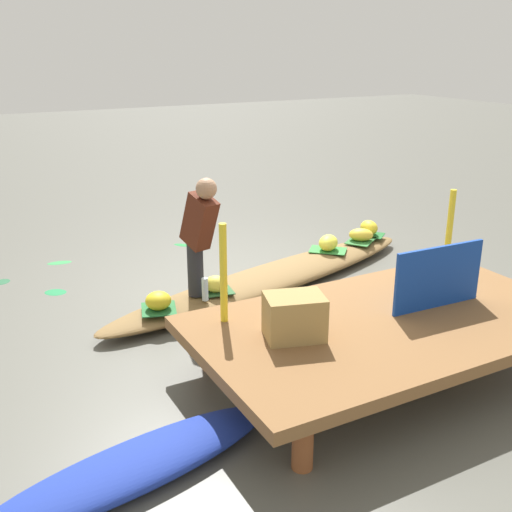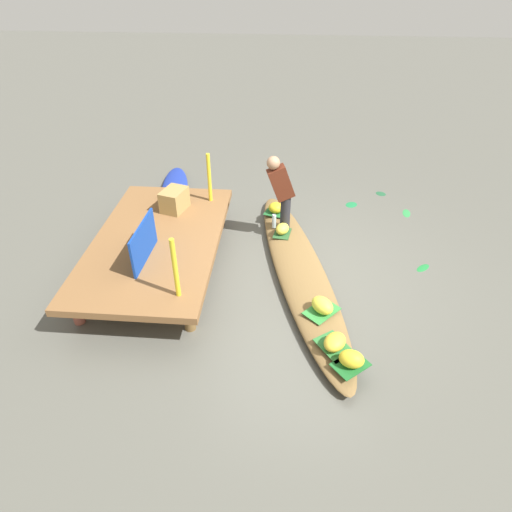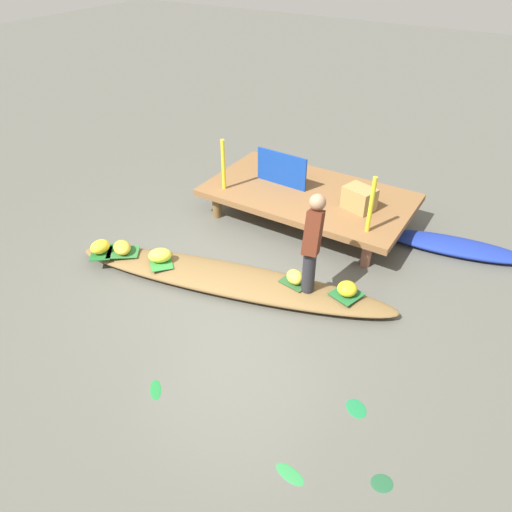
# 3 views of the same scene
# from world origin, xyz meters

# --- Properties ---
(canal_water) EXTENTS (40.00, 40.00, 0.00)m
(canal_water) POSITION_xyz_m (0.00, 0.00, 0.00)
(canal_water) COLOR #58584F
(canal_water) RESTS_ON ground
(dock_platform) EXTENTS (3.20, 1.80, 0.48)m
(dock_platform) POSITION_xyz_m (0.10, 2.10, 0.42)
(dock_platform) COLOR brown
(dock_platform) RESTS_ON ground
(vendor_boat) EXTENTS (4.45, 1.73, 0.19)m
(vendor_boat) POSITION_xyz_m (0.00, 0.00, 0.10)
(vendor_boat) COLOR brown
(vendor_boat) RESTS_ON ground
(moored_boat) EXTENTS (2.09, 0.85, 0.16)m
(moored_boat) POSITION_xyz_m (2.36, 2.40, 0.08)
(moored_boat) COLOR #1C3197
(moored_boat) RESTS_ON ground
(leaf_mat_0) EXTENTS (0.46, 0.48, 0.01)m
(leaf_mat_0) POSITION_xyz_m (-1.78, -0.55, 0.20)
(leaf_mat_0) COLOR #1C6228
(leaf_mat_0) RESTS_ON vendor_boat
(banana_bunch_0) EXTENTS (0.27, 0.32, 0.19)m
(banana_bunch_0) POSITION_xyz_m (-1.78, -0.55, 0.29)
(banana_bunch_0) COLOR yellow
(banana_bunch_0) RESTS_ON vendor_boat
(leaf_mat_1) EXTENTS (0.52, 0.51, 0.01)m
(leaf_mat_1) POSITION_xyz_m (-0.94, -0.27, 0.20)
(leaf_mat_1) COLOR #318438
(leaf_mat_1) RESTS_ON vendor_boat
(banana_bunch_1) EXTENTS (0.38, 0.37, 0.19)m
(banana_bunch_1) POSITION_xyz_m (-0.94, -0.27, 0.29)
(banana_bunch_1) COLOR yellow
(banana_bunch_1) RESTS_ON vendor_boat
(leaf_mat_2) EXTENTS (0.38, 0.30, 0.01)m
(leaf_mat_2) POSITION_xyz_m (0.82, 0.29, 0.20)
(leaf_mat_2) COLOR #29552B
(leaf_mat_2) RESTS_ON vendor_boat
(banana_bunch_2) EXTENTS (0.31, 0.29, 0.17)m
(banana_bunch_2) POSITION_xyz_m (0.82, 0.29, 0.28)
(banana_bunch_2) COLOR yellow
(banana_bunch_2) RESTS_ON vendor_boat
(leaf_mat_3) EXTENTS (0.53, 0.49, 0.01)m
(leaf_mat_3) POSITION_xyz_m (-1.53, -0.38, 0.20)
(leaf_mat_3) COLOR #2D7132
(leaf_mat_3) RESTS_ON vendor_boat
(banana_bunch_3) EXTENTS (0.38, 0.36, 0.16)m
(banana_bunch_3) POSITION_xyz_m (-1.53, -0.38, 0.27)
(banana_bunch_3) COLOR gold
(banana_bunch_3) RESTS_ON vendor_boat
(leaf_mat_4) EXTENTS (0.41, 0.42, 0.01)m
(leaf_mat_4) POSITION_xyz_m (1.48, 0.42, 0.20)
(leaf_mat_4) COLOR #226631
(leaf_mat_4) RESTS_ON vendor_boat
(banana_bunch_4) EXTENTS (0.28, 0.28, 0.17)m
(banana_bunch_4) POSITION_xyz_m (1.48, 0.42, 0.28)
(banana_bunch_4) COLOR gold
(banana_bunch_4) RESTS_ON vendor_boat
(vendor_person) EXTENTS (0.28, 0.47, 1.23)m
(vendor_person) POSITION_xyz_m (1.01, 0.33, 0.89)
(vendor_person) COLOR #28282D
(vendor_person) RESTS_ON vendor_boat
(water_bottle) EXTENTS (0.06, 0.06, 0.23)m
(water_bottle) POSITION_xyz_m (1.00, 0.43, 0.31)
(water_bottle) COLOR silver
(water_bottle) RESTS_ON vendor_boat
(market_banner) EXTENTS (0.89, 0.07, 0.54)m
(market_banner) POSITION_xyz_m (-0.40, 2.10, 0.75)
(market_banner) COLOR #133CA0
(market_banner) RESTS_ON dock_platform
(railing_post_west) EXTENTS (0.06, 0.06, 0.82)m
(railing_post_west) POSITION_xyz_m (-1.10, 1.50, 0.89)
(railing_post_west) COLOR yellow
(railing_post_west) RESTS_ON dock_platform
(railing_post_east) EXTENTS (0.06, 0.06, 0.82)m
(railing_post_east) POSITION_xyz_m (1.30, 1.50, 0.89)
(railing_post_east) COLOR yellow
(railing_post_east) RESTS_ON dock_platform
(produce_crate) EXTENTS (0.51, 0.43, 0.34)m
(produce_crate) POSITION_xyz_m (0.96, 2.01, 0.65)
(produce_crate) COLOR #A08149
(produce_crate) RESTS_ON dock_platform
(drifting_plant_0) EXTENTS (0.27, 0.26, 0.01)m
(drifting_plant_0) POSITION_xyz_m (2.68, -1.57, 0.00)
(drifting_plant_0) COLOR #225735
(drifting_plant_0) RESTS_ON ground
(drifting_plant_1) EXTENTS (0.32, 0.18, 0.01)m
(drifting_plant_1) POSITION_xyz_m (1.96, -1.92, 0.00)
(drifting_plant_1) COLOR #2D8943
(drifting_plant_1) RESTS_ON ground
(drifting_plant_2) EXTENTS (0.31, 0.30, 0.01)m
(drifting_plant_2) POSITION_xyz_m (2.20, -0.96, 0.00)
(drifting_plant_2) COLOR #1D7840
(drifting_plant_2) RESTS_ON ground
(drifting_plant_3) EXTENTS (0.27, 0.27, 0.01)m
(drifting_plant_3) POSITION_xyz_m (0.33, -1.84, 0.00)
(drifting_plant_3) COLOR #1F7A36
(drifting_plant_3) RESTS_ON ground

